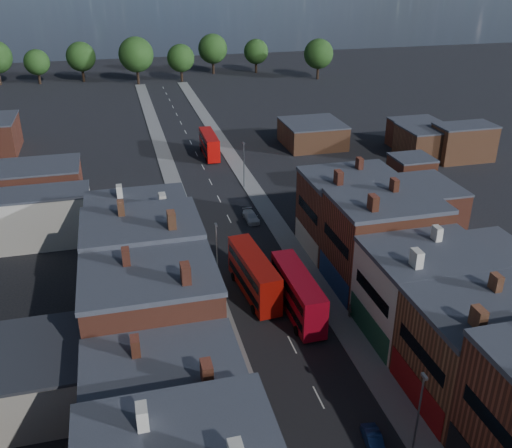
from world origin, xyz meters
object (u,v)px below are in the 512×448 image
bus_1 (298,293)px  car_3 (251,217)px  bus_0 (254,274)px  car_2 (248,272)px  car_1 (374,441)px  ped_1 (218,325)px  bus_2 (209,144)px  ped_3 (350,310)px

bus_1 → car_3: size_ratio=2.61×
bus_0 → car_2: bus_0 is taller
car_1 → ped_1: size_ratio=1.99×
bus_2 → ped_3: bearing=-84.1°
bus_0 → bus_1: bearing=-58.6°
bus_0 → car_1: 25.43m
bus_1 → car_2: bearing=109.5°
bus_0 → car_1: size_ratio=3.28×
bus_1 → ped_3: bearing=-23.1°
car_2 → ped_3: bearing=-56.3°
car_2 → ped_3: 14.49m
ped_3 → car_3: bearing=10.1°
ped_1 → ped_3: bearing=156.1°
car_2 → bus_1: bearing=-73.7°
bus_1 → ped_1: bearing=-172.8°
car_1 → car_2: car_2 is taller
bus_2 → car_1: bearing=-89.2°
car_2 → car_3: 16.62m
car_3 → car_1: bearing=-93.1°
bus_0 → car_1: bus_0 is taller
bus_1 → car_1: bus_1 is taller
car_3 → ped_1: bearing=-113.3°
bus_2 → car_3: 31.40m
car_1 → car_2: bearing=103.9°
bus_2 → ped_3: (5.35, -58.81, -1.56)m
bus_2 → ped_3: size_ratio=6.55×
bus_0 → bus_1: bus_0 is taller
bus_1 → car_3: bus_1 is taller
bus_2 → car_1: (0.06, -76.53, -1.90)m
car_2 → car_3: size_ratio=1.03×
car_3 → ped_1: 28.52m
car_3 → ped_3: size_ratio=2.76×
bus_1 → bus_2: bearing=88.9°
bus_1 → car_2: bus_1 is taller
ped_1 → bus_1: bearing=167.6°
car_1 → ped_3: ped_3 is taller
ped_3 → bus_0: bearing=52.2°
bus_2 → car_2: bearing=-93.6°
bus_2 → bus_1: bearing=-89.4°
car_1 → car_3: 45.20m
bus_1 → ped_1: 9.62m
car_1 → car_2: (-3.62, 29.15, 0.04)m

